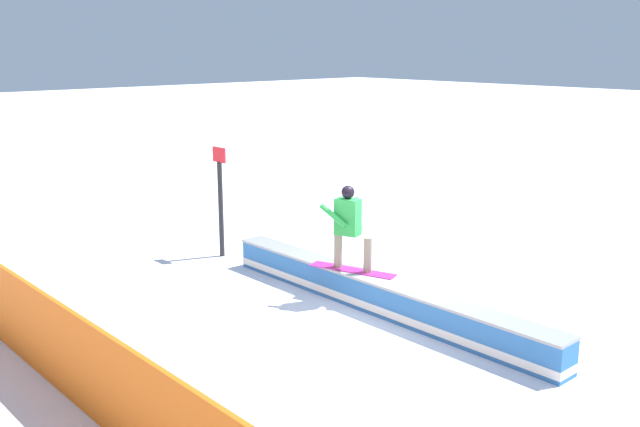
# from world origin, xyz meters

# --- Properties ---
(ground_plane) EXTENTS (120.00, 120.00, 0.00)m
(ground_plane) POSITION_xyz_m (0.00, 0.00, 0.00)
(ground_plane) COLOR white
(grind_box) EXTENTS (6.82, 0.53, 0.55)m
(grind_box) POSITION_xyz_m (0.00, 0.00, 0.25)
(grind_box) COLOR #2E6DB5
(grind_box) RESTS_ON ground_plane
(snowboarder) EXTENTS (1.55, 0.74, 1.44)m
(snowboarder) POSITION_xyz_m (0.65, 0.02, 1.32)
(snowboarder) COLOR #BE2588
(snowboarder) RESTS_ON grind_box
(safety_fence) EXTENTS (10.03, 0.12, 1.21)m
(safety_fence) POSITION_xyz_m (0.00, 4.97, 0.61)
(safety_fence) COLOR orange
(safety_fence) RESTS_ON ground_plane
(trail_marker) EXTENTS (0.40, 0.10, 2.25)m
(trail_marker) POSITION_xyz_m (4.29, 0.08, 1.20)
(trail_marker) COLOR #262628
(trail_marker) RESTS_ON ground_plane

